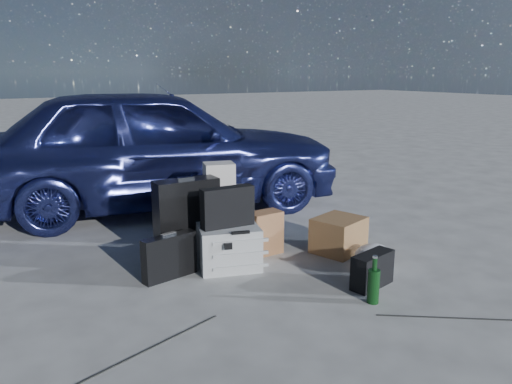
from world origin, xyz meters
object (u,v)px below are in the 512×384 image
Objects in this scene: briefcase at (169,257)px; suitcase_right at (220,214)px; pelican_case at (229,247)px; cardboard_box at (339,235)px; suitcase_left at (187,220)px; duffel_bag at (215,212)px; car at (155,147)px; green_bottle at (374,280)px.

briefcase is 0.88m from suitcase_right.
pelican_case reaches higher than cardboard_box.
suitcase_right is (0.42, 0.24, -0.08)m from suitcase_left.
suitcase_left is 0.94× the size of duffel_bag.
suitcase_left is at bearing -179.38° from car.
green_bottle is (0.77, -1.40, -0.18)m from suitcase_left.
car is 6.04× the size of suitcase_left.
car is 5.67× the size of duffel_bag.
suitcase_left is 0.84m from duffel_bag.
pelican_case is at bearing 117.44° from green_bottle.
briefcase is at bearing -131.95° from suitcase_left.
car is 3.21m from green_bottle.
suitcase_right is at bearing 102.07° from green_bottle.
car reaches higher than suitcase_right.
briefcase is at bearing 174.92° from car.
car is 1.25m from duffel_bag.
cardboard_box is (1.48, -0.20, -0.02)m from briefcase.
cardboard_box is (0.99, -0.17, -0.02)m from pelican_case.
green_bottle is at bearing -60.72° from suitcase_left.
briefcase is at bearing -167.23° from pelican_case.
car is at bearing 111.17° from cardboard_box.
car is 10.17× the size of cardboard_box.
suitcase_right is at bearing -165.30° from car.
suitcase_left is 1.32m from cardboard_box.
suitcase_left is 0.49m from suitcase_right.
car is at bearing 113.38° from duffel_bag.
suitcase_left reaches higher than green_bottle.
suitcase_left reaches higher than cardboard_box.
suitcase_right is (0.20, 0.57, 0.10)m from pelican_case.
suitcase_right is 1.65× the size of green_bottle.
car is at bearing 97.79° from green_bottle.
car reaches higher than suitcase_left.
suitcase_left reaches higher than briefcase.
duffel_bag is (0.13, 0.38, -0.08)m from suitcase_right.
duffel_bag is (0.55, 0.62, -0.16)m from suitcase_left.
car is 1.56m from suitcase_right.
car is 2.46m from cardboard_box.
suitcase_left is (-0.34, -1.74, -0.36)m from car.
duffel_bag reaches higher than green_bottle.
pelican_case is 1.20m from green_bottle.
duffel_bag is at bearing 36.81° from briefcase.
briefcase is 1.49m from cardboard_box.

